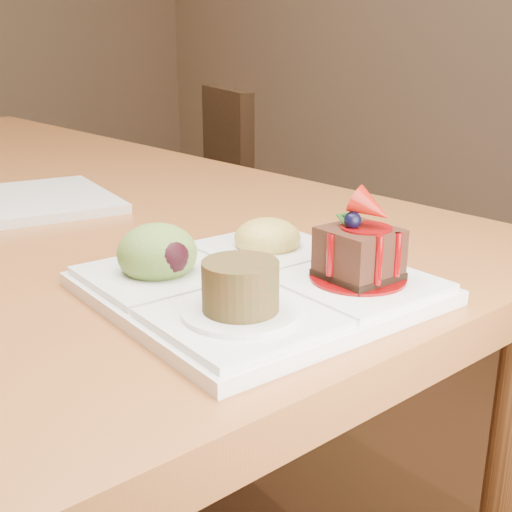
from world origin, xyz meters
TOP-DOWN VIEW (x-y plane):
  - chair_right at (0.76, 0.28)m, footprint 0.49×0.49m
  - sampler_plate at (0.11, -0.75)m, footprint 0.26×0.26m
  - second_plate at (0.08, -0.30)m, footprint 0.26×0.26m

SIDE VIEW (x-z plane):
  - chair_right at x=0.76m, z-range 0.06..0.91m
  - second_plate at x=0.08m, z-range 0.75..0.76m
  - sampler_plate at x=0.11m, z-range 0.72..0.82m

